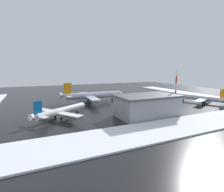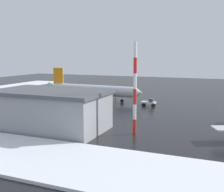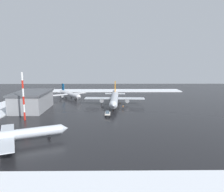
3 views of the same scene
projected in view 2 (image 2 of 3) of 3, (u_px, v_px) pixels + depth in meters
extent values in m
plane|color=black|center=(112.00, 104.00, 93.90)|extent=(240.00, 240.00, 0.00)
cube|color=white|center=(1.00, 150.00, 48.11)|extent=(152.00, 16.00, 0.50)
cylinder|color=silver|center=(93.00, 90.00, 101.81)|extent=(32.74, 5.36, 3.69)
cone|color=silver|center=(139.00, 93.00, 94.37)|extent=(2.78, 3.64, 3.51)
cone|color=silver|center=(53.00, 86.00, 109.24)|extent=(4.04, 3.33, 3.59)
cube|color=silver|center=(97.00, 88.00, 111.20)|extent=(5.50, 14.35, 0.39)
cylinder|color=gray|center=(96.00, 91.00, 109.18)|extent=(3.80, 2.36, 2.17)
cube|color=silver|center=(72.00, 93.00, 95.26)|extent=(5.50, 14.35, 0.39)
cylinder|color=gray|center=(77.00, 96.00, 97.13)|extent=(3.80, 2.36, 2.17)
cube|color=orange|center=(58.00, 76.00, 107.55)|extent=(4.36, 0.61, 6.08)
cube|color=silver|center=(64.00, 86.00, 110.99)|extent=(3.09, 5.35, 0.26)
cube|color=silver|center=(54.00, 88.00, 105.16)|extent=(3.09, 5.35, 0.26)
cylinder|color=black|center=(122.00, 96.00, 97.22)|extent=(0.26, 0.26, 0.76)
cylinder|color=black|center=(122.00, 101.00, 97.45)|extent=(1.21, 0.44, 1.19)
cylinder|color=black|center=(89.00, 93.00, 105.56)|extent=(0.26, 0.26, 0.76)
cylinder|color=black|center=(89.00, 97.00, 105.79)|extent=(1.21, 0.44, 1.19)
cylinder|color=black|center=(82.00, 95.00, 101.28)|extent=(0.26, 0.26, 0.76)
cylinder|color=black|center=(82.00, 99.00, 101.51)|extent=(1.21, 0.44, 1.19)
cone|color=white|center=(31.00, 99.00, 88.25)|extent=(3.02, 3.19, 2.56)
cylinder|color=black|center=(16.00, 103.00, 87.49)|extent=(0.19, 0.19, 0.56)
cylinder|color=black|center=(16.00, 107.00, 87.66)|extent=(0.88, 0.72, 0.87)
cube|color=silver|center=(149.00, 102.00, 90.99)|extent=(4.66, 2.32, 0.50)
cube|color=#3F5160|center=(151.00, 100.00, 90.51)|extent=(1.44, 1.54, 1.10)
cylinder|color=black|center=(154.00, 104.00, 91.35)|extent=(0.91, 0.34, 0.90)
cylinder|color=black|center=(152.00, 105.00, 89.56)|extent=(0.91, 0.34, 0.90)
cylinder|color=black|center=(145.00, 104.00, 92.64)|extent=(0.91, 0.34, 0.90)
cylinder|color=black|center=(143.00, 105.00, 90.84)|extent=(0.91, 0.34, 0.90)
cylinder|color=black|center=(115.00, 99.00, 103.36)|extent=(0.16, 0.16, 0.85)
cylinder|color=black|center=(115.00, 99.00, 103.54)|extent=(0.16, 0.16, 0.85)
cylinder|color=orange|center=(115.00, 97.00, 103.35)|extent=(0.36, 0.36, 0.62)
sphere|color=tan|center=(115.00, 96.00, 103.28)|extent=(0.24, 0.24, 0.24)
cylinder|color=black|center=(110.00, 101.00, 98.76)|extent=(0.16, 0.16, 0.85)
cylinder|color=black|center=(110.00, 101.00, 98.93)|extent=(0.16, 0.16, 0.85)
cylinder|color=orange|center=(110.00, 99.00, 98.74)|extent=(0.36, 0.36, 0.62)
sphere|color=tan|center=(110.00, 97.00, 98.68)|extent=(0.24, 0.24, 0.24)
cylinder|color=black|center=(75.00, 101.00, 97.20)|extent=(0.16, 0.16, 0.85)
cylinder|color=black|center=(75.00, 101.00, 97.40)|extent=(0.16, 0.16, 0.85)
cylinder|color=orange|center=(75.00, 99.00, 97.19)|extent=(0.36, 0.36, 0.62)
sphere|color=tan|center=(75.00, 98.00, 97.13)|extent=(0.24, 0.24, 0.24)
cylinder|color=red|center=(134.00, 127.00, 58.51)|extent=(0.70, 0.70, 3.18)
cylinder|color=white|center=(135.00, 112.00, 58.04)|extent=(0.70, 0.70, 3.18)
cylinder|color=red|center=(135.00, 97.00, 57.58)|extent=(0.70, 0.70, 3.18)
cylinder|color=white|center=(135.00, 81.00, 57.11)|extent=(0.70, 0.70, 3.18)
cylinder|color=red|center=(135.00, 65.00, 56.65)|extent=(0.70, 0.70, 3.18)
cylinder|color=white|center=(135.00, 50.00, 56.18)|extent=(0.70, 0.70, 3.18)
cube|color=gray|center=(51.00, 112.00, 62.03)|extent=(24.01, 14.01, 8.00)
cube|color=#4C4F54|center=(50.00, 92.00, 61.39)|extent=(25.01, 15.02, 0.80)
cone|color=orange|center=(83.00, 97.00, 107.96)|extent=(0.36, 0.36, 0.55)
cone|color=orange|center=(90.00, 100.00, 100.67)|extent=(0.36, 0.36, 0.55)
cone|color=orange|center=(68.00, 97.00, 108.43)|extent=(0.36, 0.36, 0.55)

